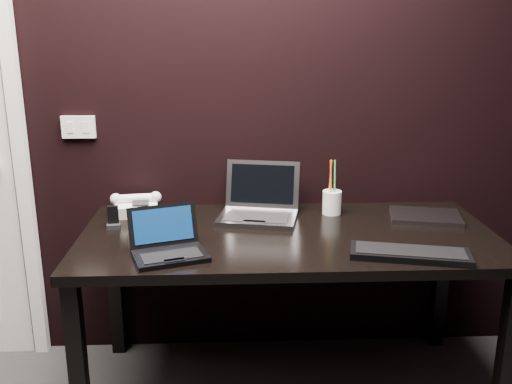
{
  "coord_description": "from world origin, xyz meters",
  "views": [
    {
      "loc": [
        0.07,
        -0.8,
        1.55
      ],
      "look_at": [
        0.16,
        1.35,
        0.93
      ],
      "focal_mm": 40.0,
      "sensor_mm": 36.0,
      "label": 1
    }
  ],
  "objects_px": {
    "desk": "(288,250)",
    "mobile_phone": "(113,220)",
    "netbook": "(168,247)",
    "closed_laptop": "(425,216)",
    "desk_phone": "(136,205)",
    "ext_keyboard": "(410,254)",
    "pen_cup": "(332,201)",
    "silver_laptop": "(259,208)"
  },
  "relations": [
    {
      "from": "ext_keyboard",
      "to": "mobile_phone",
      "type": "height_order",
      "value": "mobile_phone"
    },
    {
      "from": "netbook",
      "to": "desk_phone",
      "type": "relative_size",
      "value": 1.38
    },
    {
      "from": "closed_laptop",
      "to": "mobile_phone",
      "type": "bearing_deg",
      "value": -177.4
    },
    {
      "from": "desk",
      "to": "desk_phone",
      "type": "height_order",
      "value": "desk_phone"
    },
    {
      "from": "desk_phone",
      "to": "pen_cup",
      "type": "height_order",
      "value": "pen_cup"
    },
    {
      "from": "closed_laptop",
      "to": "desk_phone",
      "type": "height_order",
      "value": "desk_phone"
    },
    {
      "from": "ext_keyboard",
      "to": "desk_phone",
      "type": "height_order",
      "value": "desk_phone"
    },
    {
      "from": "netbook",
      "to": "silver_laptop",
      "type": "height_order",
      "value": "silver_laptop"
    },
    {
      "from": "silver_laptop",
      "to": "closed_laptop",
      "type": "bearing_deg",
      "value": -3.51
    },
    {
      "from": "closed_laptop",
      "to": "mobile_phone",
      "type": "xyz_separation_m",
      "value": [
        -1.35,
        -0.06,
        0.03
      ]
    },
    {
      "from": "ext_keyboard",
      "to": "mobile_phone",
      "type": "distance_m",
      "value": 1.21
    },
    {
      "from": "mobile_phone",
      "to": "silver_laptop",
      "type": "bearing_deg",
      "value": 9.78
    },
    {
      "from": "closed_laptop",
      "to": "desk",
      "type": "bearing_deg",
      "value": -166.27
    },
    {
      "from": "desk",
      "to": "closed_laptop",
      "type": "height_order",
      "value": "closed_laptop"
    },
    {
      "from": "closed_laptop",
      "to": "mobile_phone",
      "type": "relative_size",
      "value": 3.59
    },
    {
      "from": "silver_laptop",
      "to": "closed_laptop",
      "type": "distance_m",
      "value": 0.74
    },
    {
      "from": "closed_laptop",
      "to": "pen_cup",
      "type": "distance_m",
      "value": 0.41
    },
    {
      "from": "desk",
      "to": "pen_cup",
      "type": "height_order",
      "value": "pen_cup"
    },
    {
      "from": "ext_keyboard",
      "to": "mobile_phone",
      "type": "bearing_deg",
      "value": 162.18
    },
    {
      "from": "ext_keyboard",
      "to": "closed_laptop",
      "type": "distance_m",
      "value": 0.48
    },
    {
      "from": "silver_laptop",
      "to": "desk_phone",
      "type": "height_order",
      "value": "silver_laptop"
    },
    {
      "from": "silver_laptop",
      "to": "ext_keyboard",
      "type": "distance_m",
      "value": 0.72
    },
    {
      "from": "ext_keyboard",
      "to": "netbook",
      "type": "bearing_deg",
      "value": 176.4
    },
    {
      "from": "netbook",
      "to": "ext_keyboard",
      "type": "bearing_deg",
      "value": -3.6
    },
    {
      "from": "desk",
      "to": "netbook",
      "type": "height_order",
      "value": "netbook"
    },
    {
      "from": "silver_laptop",
      "to": "mobile_phone",
      "type": "relative_size",
      "value": 4.09
    },
    {
      "from": "desk_phone",
      "to": "mobile_phone",
      "type": "bearing_deg",
      "value": -110.16
    },
    {
      "from": "netbook",
      "to": "mobile_phone",
      "type": "xyz_separation_m",
      "value": [
        -0.26,
        0.31,
        0.0
      ]
    },
    {
      "from": "netbook",
      "to": "silver_laptop",
      "type": "relative_size",
      "value": 0.83
    },
    {
      "from": "ext_keyboard",
      "to": "closed_laptop",
      "type": "relative_size",
      "value": 1.34
    },
    {
      "from": "pen_cup",
      "to": "mobile_phone",
      "type": "bearing_deg",
      "value": -170.98
    },
    {
      "from": "netbook",
      "to": "mobile_phone",
      "type": "bearing_deg",
      "value": 129.84
    },
    {
      "from": "silver_laptop",
      "to": "desk_phone",
      "type": "relative_size",
      "value": 1.67
    },
    {
      "from": "netbook",
      "to": "closed_laptop",
      "type": "xyz_separation_m",
      "value": [
        1.09,
        0.38,
        -0.02
      ]
    },
    {
      "from": "mobile_phone",
      "to": "closed_laptop",
      "type": "bearing_deg",
      "value": 2.6
    },
    {
      "from": "desk",
      "to": "netbook",
      "type": "relative_size",
      "value": 5.31
    },
    {
      "from": "desk",
      "to": "mobile_phone",
      "type": "distance_m",
      "value": 0.74
    },
    {
      "from": "desk_phone",
      "to": "desk",
      "type": "bearing_deg",
      "value": -22.52
    },
    {
      "from": "netbook",
      "to": "ext_keyboard",
      "type": "relative_size",
      "value": 0.7
    },
    {
      "from": "mobile_phone",
      "to": "ext_keyboard",
      "type": "bearing_deg",
      "value": -17.82
    },
    {
      "from": "desk",
      "to": "ext_keyboard",
      "type": "distance_m",
      "value": 0.51
    },
    {
      "from": "silver_laptop",
      "to": "mobile_phone",
      "type": "height_order",
      "value": "silver_laptop"
    }
  ]
}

